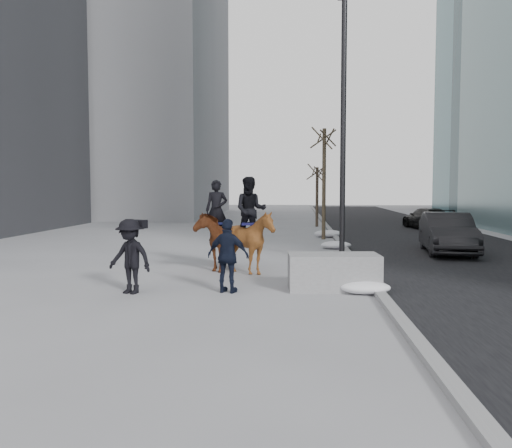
# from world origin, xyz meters

# --- Properties ---
(ground) EXTENTS (120.00, 120.00, 0.00)m
(ground) POSITION_xyz_m (0.00, 0.00, 0.00)
(ground) COLOR gray
(ground) RESTS_ON ground
(road) EXTENTS (8.00, 90.00, 0.01)m
(road) POSITION_xyz_m (7.00, 10.00, 0.01)
(road) COLOR black
(road) RESTS_ON ground
(curb) EXTENTS (0.25, 90.00, 0.12)m
(curb) POSITION_xyz_m (3.00, 10.00, 0.06)
(curb) COLOR gray
(curb) RESTS_ON ground
(planter) EXTENTS (2.25, 1.23, 0.87)m
(planter) POSITION_xyz_m (1.99, -0.17, 0.44)
(planter) COLOR gray
(planter) RESTS_ON ground
(car_near) EXTENTS (2.11, 4.78, 1.53)m
(car_near) POSITION_xyz_m (6.75, 7.30, 0.76)
(car_near) COLOR black
(car_near) RESTS_ON ground
(car_far) EXTENTS (2.36, 4.54, 1.26)m
(car_far) POSITION_xyz_m (8.79, 19.12, 0.63)
(car_far) COLOR black
(car_far) RESTS_ON ground
(tree_near) EXTENTS (1.20, 1.20, 5.81)m
(tree_near) POSITION_xyz_m (2.40, 12.46, 2.90)
(tree_near) COLOR #3D3224
(tree_near) RESTS_ON ground
(tree_far) EXTENTS (1.20, 1.20, 4.11)m
(tree_far) POSITION_xyz_m (2.40, 20.55, 2.05)
(tree_far) COLOR #35271F
(tree_far) RESTS_ON ground
(mounted_left) EXTENTS (1.07, 2.15, 2.71)m
(mounted_left) POSITION_xyz_m (-1.34, 2.89, 1.01)
(mounted_left) COLOR #45210D
(mounted_left) RESTS_ON ground
(mounted_right) EXTENTS (1.53, 1.70, 2.79)m
(mounted_right) POSITION_xyz_m (-0.23, 2.06, 1.12)
(mounted_right) COLOR #512D10
(mounted_right) RESTS_ON ground
(feeder) EXTENTS (1.10, 0.98, 1.75)m
(feeder) POSITION_xyz_m (-0.52, -0.73, 0.88)
(feeder) COLOR black
(feeder) RESTS_ON ground
(camera_crew) EXTENTS (1.29, 1.01, 1.75)m
(camera_crew) POSITION_xyz_m (-2.80, -0.99, 0.89)
(camera_crew) COLOR black
(camera_crew) RESTS_ON ground
(lamppost) EXTENTS (0.25, 1.44, 9.09)m
(lamppost) POSITION_xyz_m (2.60, 4.73, 4.99)
(lamppost) COLOR black
(lamppost) RESTS_ON ground
(snow_piles) EXTENTS (1.42, 14.92, 0.36)m
(snow_piles) POSITION_xyz_m (2.70, 6.82, 0.17)
(snow_piles) COLOR white
(snow_piles) RESTS_ON ground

